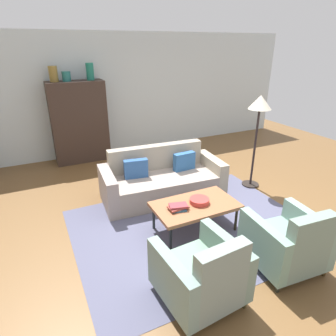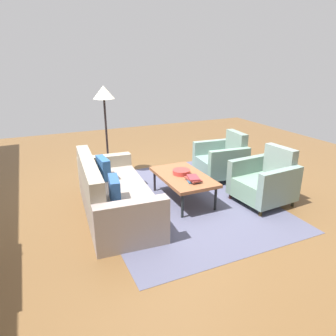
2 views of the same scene
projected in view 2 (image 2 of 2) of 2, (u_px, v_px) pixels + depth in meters
ground_plane at (167, 195)px, 5.19m from camera, size 11.09×11.09×0.00m
area_rug at (180, 200)px, 5.01m from camera, size 3.40×2.60×0.01m
couch at (111, 196)px, 4.48m from camera, size 2.16×1.05×0.86m
coffee_table at (183, 177)px, 4.90m from camera, size 1.20×0.70×0.43m
armchair_left at (266, 182)px, 4.86m from camera, size 0.86×0.86×0.88m
armchair_right at (223, 160)px, 5.88m from camera, size 0.86×0.86×0.88m
fruit_bowl at (181, 172)px, 4.93m from camera, size 0.28×0.28×0.07m
book_stack at (193, 179)px, 4.64m from camera, size 0.28×0.22×0.07m
floor_lamp at (104, 101)px, 5.72m from camera, size 0.40×0.40×1.72m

